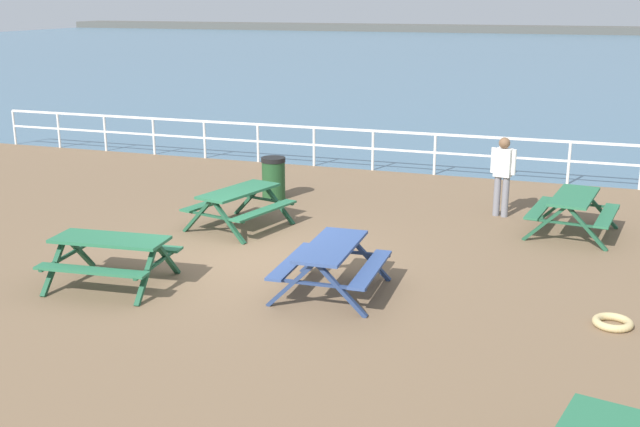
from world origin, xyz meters
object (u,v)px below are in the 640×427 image
at_px(picnic_table_mid_centre, 239,199).
at_px(picnic_table_far_right, 331,257).
at_px(litter_bin, 274,178).
at_px(visitor, 503,172).
at_px(picnic_table_far_left, 111,249).
at_px(picnic_table_near_right, 574,205).

bearing_deg(picnic_table_mid_centre, picnic_table_far_right, -119.67).
bearing_deg(litter_bin, visitor, 2.17).
bearing_deg(picnic_table_mid_centre, picnic_table_far_left, -174.52).
height_order(picnic_table_far_right, visitor, visitor).
distance_m(picnic_table_near_right, picnic_table_mid_centre, 6.45).
height_order(visitor, litter_bin, visitor).
relative_size(picnic_table_mid_centre, litter_bin, 2.23).
bearing_deg(picnic_table_near_right, visitor, 66.62).
distance_m(picnic_table_mid_centre, visitor, 5.43).
xyz_separation_m(picnic_table_far_left, picnic_table_far_right, (3.39, 0.81, 0.00)).
bearing_deg(litter_bin, picnic_table_mid_centre, -83.92).
bearing_deg(picnic_table_near_right, litter_bin, 91.54).
bearing_deg(picnic_table_far_right, visitor, -22.02).
distance_m(picnic_table_far_left, picnic_table_far_right, 3.48).
relative_size(picnic_table_near_right, picnic_table_far_right, 1.07).
bearing_deg(visitor, litter_bin, -74.83).
relative_size(picnic_table_near_right, picnic_table_far_left, 1.02).
distance_m(picnic_table_far_left, visitor, 8.13).
height_order(picnic_table_mid_centre, visitor, visitor).
bearing_deg(picnic_table_far_left, picnic_table_near_right, 32.35).
height_order(picnic_table_far_left, visitor, visitor).
distance_m(picnic_table_mid_centre, picnic_table_far_right, 3.94).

